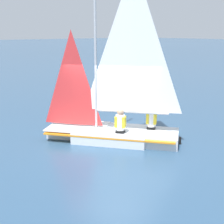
{
  "coord_description": "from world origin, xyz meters",
  "views": [
    {
      "loc": [
        6.37,
        7.75,
        3.56
      ],
      "look_at": [
        0.0,
        0.0,
        0.96
      ],
      "focal_mm": 50.0,
      "sensor_mm": 36.0,
      "label": 1
    }
  ],
  "objects": [
    {
      "name": "sailor_helm",
      "position": [
        0.02,
        0.45,
        0.62
      ],
      "size": [
        0.42,
        0.43,
        1.16
      ],
      "rotation": [
        0.0,
        0.0,
        5.37
      ],
      "color": "black",
      "rests_on": "ground_plane"
    },
    {
      "name": "sailor_crew",
      "position": [
        -1.04,
        0.82,
        0.62
      ],
      "size": [
        0.42,
        0.43,
        1.16
      ],
      "rotation": [
        0.0,
        0.0,
        5.37
      ],
      "color": "black",
      "rests_on": "ground_plane"
    },
    {
      "name": "sailboat_main",
      "position": [
        -0.03,
        0.04,
        0.83
      ],
      "size": [
        3.89,
        4.36,
        5.68
      ],
      "rotation": [
        0.0,
        0.0,
        5.37
      ],
      "color": "silver",
      "rests_on": "ground_plane"
    },
    {
      "name": "ground_plane",
      "position": [
        0.0,
        0.0,
        0.0
      ],
      "size": [
        260.0,
        260.0,
        0.0
      ],
      "primitive_type": "plane",
      "color": "#2D4C6B"
    }
  ]
}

